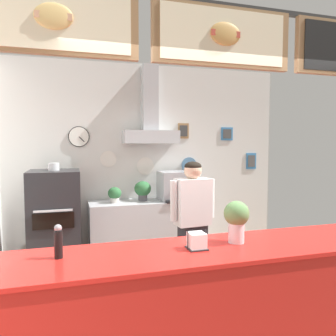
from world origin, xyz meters
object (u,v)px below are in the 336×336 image
at_px(pepper_grinder, 58,242).
at_px(potted_rosemary, 115,194).
at_px(basil_vase, 236,220).
at_px(espresso_machine, 177,186).
at_px(potted_basil, 143,190).
at_px(shop_worker, 193,224).
at_px(pizza_oven, 55,223).
at_px(napkin_holder, 197,241).

bearing_deg(pepper_grinder, potted_rosemary, 74.96).
height_order(potted_rosemary, basil_vase, basil_vase).
relative_size(espresso_machine, potted_rosemary, 2.43).
relative_size(potted_basil, basil_vase, 0.92).
relative_size(shop_worker, espresso_machine, 2.81).
xyz_separation_m(pizza_oven, potted_rosemary, (0.82, 0.24, 0.32)).
xyz_separation_m(espresso_machine, potted_rosemary, (-0.97, -0.01, -0.09)).
xyz_separation_m(espresso_machine, napkin_holder, (-0.70, -2.63, -0.06)).
bearing_deg(potted_rosemary, pizza_oven, -164.07).
relative_size(pizza_oven, shop_worker, 0.97).
bearing_deg(espresso_machine, potted_rosemary, -179.70).
bearing_deg(napkin_holder, basil_vase, 9.70).
relative_size(pizza_oven, potted_rosemary, 6.60).
height_order(potted_rosemary, pepper_grinder, pepper_grinder).
height_order(shop_worker, potted_basil, shop_worker).
relative_size(potted_rosemary, napkin_holder, 1.58).
bearing_deg(espresso_machine, napkin_holder, -104.95).
bearing_deg(pizza_oven, potted_rosemary, 15.93).
bearing_deg(potted_rosemary, napkin_holder, -84.11).
relative_size(pizza_oven, pepper_grinder, 6.65).
xyz_separation_m(pizza_oven, espresso_machine, (1.80, 0.24, 0.41)).
relative_size(potted_basil, potted_rosemary, 1.30).
height_order(espresso_machine, basil_vase, espresso_machine).
relative_size(potted_rosemary, basil_vase, 0.71).
relative_size(potted_basil, napkin_holder, 2.05).
height_order(napkin_holder, pepper_grinder, pepper_grinder).
distance_m(potted_rosemary, napkin_holder, 2.64).
distance_m(potted_basil, pepper_grinder, 2.83).
distance_m(pizza_oven, napkin_holder, 2.65).
distance_m(pizza_oven, shop_worker, 1.91).
bearing_deg(pizza_oven, espresso_machine, 7.62).
height_order(potted_basil, pepper_grinder, pepper_grinder).
bearing_deg(potted_basil, potted_rosemary, -173.67).
height_order(espresso_machine, potted_basil, espresso_machine).
xyz_separation_m(espresso_machine, pepper_grinder, (-1.66, -2.56, -0.00)).
distance_m(espresso_machine, pepper_grinder, 3.05).
bearing_deg(napkin_holder, potted_rosemary, 95.89).
bearing_deg(pepper_grinder, napkin_holder, -4.46).
xyz_separation_m(espresso_machine, potted_basil, (-0.54, 0.04, -0.04)).
xyz_separation_m(shop_worker, pepper_grinder, (-1.40, -1.20, 0.27)).
height_order(potted_basil, napkin_holder, potted_basil).
xyz_separation_m(shop_worker, potted_basil, (-0.28, 1.40, 0.22)).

